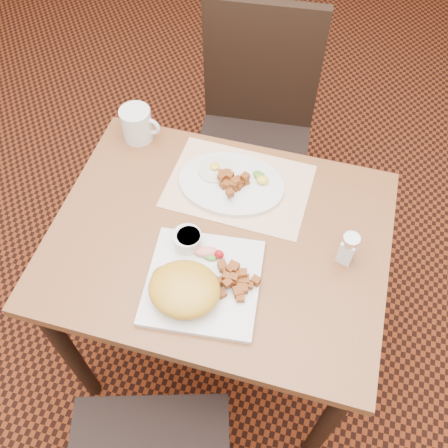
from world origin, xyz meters
TOP-DOWN VIEW (x-y plane):
  - ground at (0.00, 0.00)m, footprint 8.00×8.00m
  - table at (0.00, 0.00)m, footprint 0.90×0.70m
  - chair_far at (-0.04, 0.65)m, footprint 0.46×0.47m
  - placemat at (0.01, 0.18)m, footprint 0.41×0.29m
  - plate_square at (0.00, -0.15)m, footprint 0.31×0.31m
  - plate_oval at (-0.01, 0.17)m, footprint 0.31×0.23m
  - hollandaise_mound at (-0.03, -0.20)m, footprint 0.18×0.16m
  - ramekin at (-0.07, -0.05)m, footprint 0.07×0.07m
  - garnish_sq at (-0.00, -0.07)m, footprint 0.08×0.05m
  - fried_egg at (-0.07, 0.20)m, footprint 0.10×0.10m
  - garnish_ov at (0.07, 0.20)m, footprint 0.06×0.06m
  - salt_shaker at (0.33, 0.02)m, footprint 0.05×0.05m
  - coffee_mug at (-0.34, 0.29)m, footprint 0.12×0.09m
  - home_fries_sq at (0.08, -0.13)m, footprint 0.12×0.10m
  - home_fries_ov at (-0.00, 0.17)m, footprint 0.09×0.10m

SIDE VIEW (x-z plane):
  - ground at x=0.00m, z-range 0.00..0.00m
  - chair_far at x=-0.04m, z-range 0.05..1.02m
  - table at x=0.00m, z-range 0.27..1.02m
  - placemat at x=0.01m, z-range 0.75..0.75m
  - plate_square at x=0.00m, z-range 0.75..0.77m
  - plate_oval at x=-0.01m, z-range 0.75..0.77m
  - fried_egg at x=-0.07m, z-range 0.76..0.78m
  - garnish_sq at x=0.00m, z-range 0.76..0.79m
  - garnish_ov at x=0.07m, z-range 0.77..0.79m
  - home_fries_sq at x=0.08m, z-range 0.76..0.80m
  - home_fries_ov at x=0.00m, z-range 0.77..0.80m
  - ramekin at x=-0.07m, z-range 0.77..0.81m
  - hollandaise_mound at x=-0.03m, z-range 0.76..0.83m
  - salt_shaker at x=0.33m, z-range 0.75..0.85m
  - coffee_mug at x=-0.34m, z-range 0.75..0.86m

